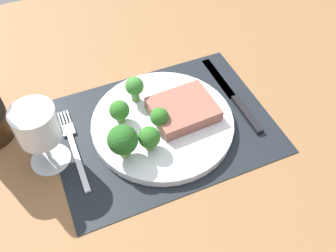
{
  "coord_description": "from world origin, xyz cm",
  "views": [
    {
      "loc": [
        -16.55,
        -41.64,
        54.54
      ],
      "look_at": [
        0.41,
        -1.67,
        1.9
      ],
      "focal_mm": 39.54,
      "sensor_mm": 36.0,
      "label": 1
    }
  ],
  "objects_px": {
    "plate": "(163,123)",
    "fork": "(74,147)",
    "steak": "(184,111)",
    "knife": "(236,99)",
    "wine_glass": "(38,128)"
  },
  "relations": [
    {
      "from": "steak",
      "to": "fork",
      "type": "height_order",
      "value": "steak"
    },
    {
      "from": "fork",
      "to": "wine_glass",
      "type": "relative_size",
      "value": 1.5
    },
    {
      "from": "steak",
      "to": "plate",
      "type": "bearing_deg",
      "value": 175.28
    },
    {
      "from": "knife",
      "to": "steak",
      "type": "bearing_deg",
      "value": -174.47
    },
    {
      "from": "fork",
      "to": "knife",
      "type": "relative_size",
      "value": 0.83
    },
    {
      "from": "knife",
      "to": "wine_glass",
      "type": "relative_size",
      "value": 1.79
    },
    {
      "from": "steak",
      "to": "knife",
      "type": "relative_size",
      "value": 0.51
    },
    {
      "from": "plate",
      "to": "steak",
      "type": "relative_size",
      "value": 2.3
    },
    {
      "from": "plate",
      "to": "wine_glass",
      "type": "relative_size",
      "value": 2.08
    },
    {
      "from": "fork",
      "to": "knife",
      "type": "xyz_separation_m",
      "value": [
        0.33,
        -0.01,
        0.0
      ]
    },
    {
      "from": "steak",
      "to": "fork",
      "type": "relative_size",
      "value": 0.61
    },
    {
      "from": "fork",
      "to": "wine_glass",
      "type": "height_order",
      "value": "wine_glass"
    },
    {
      "from": "plate",
      "to": "steak",
      "type": "bearing_deg",
      "value": -4.72
    },
    {
      "from": "steak",
      "to": "wine_glass",
      "type": "height_order",
      "value": "wine_glass"
    },
    {
      "from": "plate",
      "to": "fork",
      "type": "xyz_separation_m",
      "value": [
        -0.17,
        0.01,
        -0.01
      ]
    }
  ]
}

